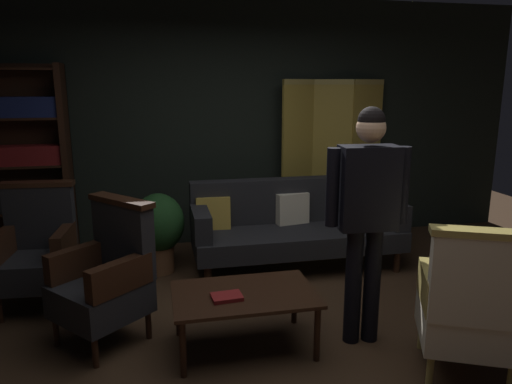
% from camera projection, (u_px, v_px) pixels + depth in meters
% --- Properties ---
extents(ground_plane, '(10.00, 10.00, 0.00)m').
position_uv_depth(ground_plane, '(279.00, 342.00, 3.48)').
color(ground_plane, '#3D2819').
extents(back_wall, '(7.20, 0.10, 2.80)m').
position_uv_depth(back_wall, '(226.00, 123.00, 5.50)').
color(back_wall, black).
rests_on(back_wall, ground_plane).
extents(folding_screen, '(1.29, 0.22, 1.90)m').
position_uv_depth(folding_screen, '(332.00, 158.00, 5.64)').
color(folding_screen, '#B29338').
rests_on(folding_screen, ground_plane).
extents(bookshelf, '(0.90, 0.32, 2.05)m').
position_uv_depth(bookshelf, '(24.00, 161.00, 4.89)').
color(bookshelf, black).
rests_on(bookshelf, ground_plane).
extents(velvet_couch, '(2.12, 0.78, 0.88)m').
position_uv_depth(velvet_couch, '(295.00, 223.00, 4.87)').
color(velvet_couch, black).
rests_on(velvet_couch, ground_plane).
extents(coffee_table, '(1.00, 0.64, 0.42)m').
position_uv_depth(coffee_table, '(244.00, 299.00, 3.33)').
color(coffee_table, black).
rests_on(coffee_table, ground_plane).
extents(armchair_gilt_accent, '(0.77, 0.76, 1.04)m').
position_uv_depth(armchair_gilt_accent, '(470.00, 306.00, 2.96)').
color(armchair_gilt_accent, tan).
rests_on(armchair_gilt_accent, ground_plane).
extents(armchair_wing_left, '(0.82, 0.82, 1.04)m').
position_uv_depth(armchair_wing_left, '(107.00, 276.00, 3.42)').
color(armchair_wing_left, black).
rests_on(armchair_wing_left, ground_plane).
extents(armchair_wing_right, '(0.62, 0.62, 1.04)m').
position_uv_depth(armchair_wing_right, '(37.00, 250.00, 3.97)').
color(armchair_wing_right, black).
rests_on(armchair_wing_right, ground_plane).
extents(standing_figure, '(0.59, 0.25, 1.70)m').
position_uv_depth(standing_figure, '(367.00, 205.00, 3.28)').
color(standing_figure, black).
rests_on(standing_figure, ground_plane).
extents(potted_plant, '(0.51, 0.51, 0.80)m').
position_uv_depth(potted_plant, '(159.00, 227.00, 4.69)').
color(potted_plant, brown).
rests_on(potted_plant, ground_plane).
extents(book_red_leather, '(0.22, 0.16, 0.03)m').
position_uv_depth(book_red_leather, '(227.00, 297.00, 3.22)').
color(book_red_leather, maroon).
rests_on(book_red_leather, coffee_table).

